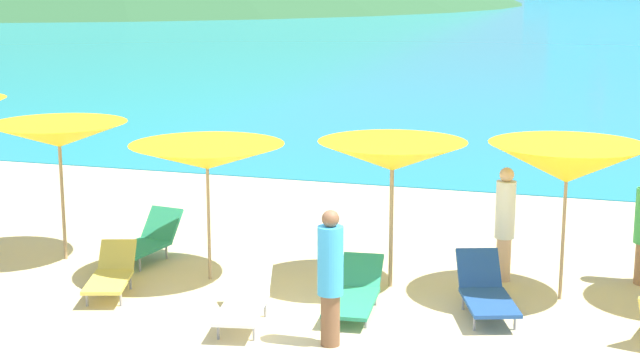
% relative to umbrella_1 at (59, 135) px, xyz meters
% --- Properties ---
extents(ground_plane, '(50.00, 100.00, 0.30)m').
position_rel_umbrella_1_xyz_m(ground_plane, '(5.12, 7.55, -2.15)').
color(ground_plane, beige).
extents(umbrella_1, '(2.29, 2.29, 2.20)m').
position_rel_umbrella_1_xyz_m(umbrella_1, '(0.00, 0.00, 0.00)').
color(umbrella_1, '#9E7F59').
rests_on(umbrella_1, ground_plane).
extents(umbrella_2, '(2.49, 2.49, 2.05)m').
position_rel_umbrella_1_xyz_m(umbrella_2, '(2.62, -0.27, -0.15)').
color(umbrella_2, '#9E7F59').
rests_on(umbrella_2, ground_plane).
extents(umbrella_3, '(2.27, 2.27, 2.14)m').
position_rel_umbrella_1_xyz_m(umbrella_3, '(5.27, 0.19, -0.07)').
color(umbrella_3, '#9E7F59').
rests_on(umbrella_3, ground_plane).
extents(umbrella_4, '(2.32, 2.32, 2.21)m').
position_rel_umbrella_1_xyz_m(umbrella_4, '(7.66, 0.33, -0.07)').
color(umbrella_4, '#9E7F59').
rests_on(umbrella_4, ground_plane).
extents(lounge_chair_0, '(1.07, 1.64, 0.72)m').
position_rel_umbrella_1_xyz_m(lounge_chair_0, '(6.75, -0.59, -1.68)').
color(lounge_chair_0, '#1E478C').
rests_on(lounge_chair_0, ground_plane).
extents(lounge_chair_2, '(0.94, 1.51, 0.62)m').
position_rel_umbrella_1_xyz_m(lounge_chair_2, '(1.55, -1.31, -1.71)').
color(lounge_chair_2, '#D8BF4C').
rests_on(lounge_chair_2, ground_plane).
extents(lounge_chair_6, '(0.77, 1.81, 0.56)m').
position_rel_umbrella_1_xyz_m(lounge_chair_6, '(5.03, -0.93, -1.76)').
color(lounge_chair_6, '#268C66').
rests_on(lounge_chair_6, ground_plane).
extents(lounge_chair_8, '(0.80, 1.63, 0.60)m').
position_rel_umbrella_1_xyz_m(lounge_chair_8, '(3.81, -1.86, -1.70)').
color(lounge_chair_8, white).
rests_on(lounge_chair_8, ground_plane).
extents(lounge_chair_9, '(0.80, 1.48, 0.73)m').
position_rel_umbrella_1_xyz_m(lounge_chair_9, '(1.26, 0.33, -1.68)').
color(lounge_chair_9, '#268C66').
rests_on(lounge_chair_9, ground_plane).
extents(beachgoer_3, '(0.32, 0.32, 1.70)m').
position_rel_umbrella_1_xyz_m(beachgoer_3, '(5.08, -2.25, -1.10)').
color(beachgoer_3, brown).
rests_on(beachgoer_3, ground_plane).
extents(beachgoer_4, '(0.29, 0.29, 1.71)m').
position_rel_umbrella_1_xyz_m(beachgoer_4, '(6.80, 0.95, -1.09)').
color(beachgoer_4, '#DBAA84').
rests_on(beachgoer_4, ground_plane).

